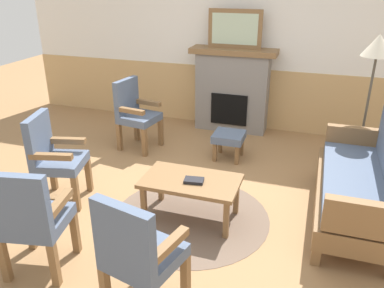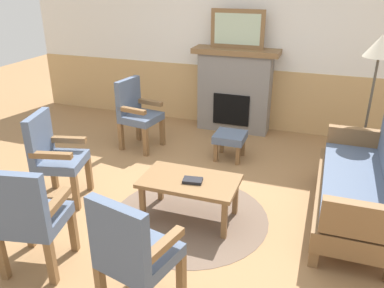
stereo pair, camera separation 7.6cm
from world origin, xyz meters
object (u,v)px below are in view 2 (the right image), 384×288
at_px(coffee_table, 190,184).
at_px(armchair_near_fireplace, 53,154).
at_px(couch, 360,185).
at_px(armchair_by_window_left, 137,111).
at_px(armchair_front_center, 29,215).
at_px(footstool, 230,139).
at_px(book_on_table, 193,180).
at_px(fireplace, 235,89).
at_px(framed_picture, 237,29).
at_px(floor_lamp_by_couch, 379,55).
at_px(armchair_front_left, 133,251).

distance_m(coffee_table, armchair_near_fireplace, 1.51).
distance_m(couch, armchair_by_window_left, 3.06).
bearing_deg(coffee_table, armchair_front_center, -129.53).
bearing_deg(footstool, book_on_table, -89.60).
bearing_deg(fireplace, framed_picture, 90.00).
height_order(framed_picture, book_on_table, framed_picture).
height_order(armchair_front_center, floor_lamp_by_couch, floor_lamp_by_couch).
xyz_separation_m(footstool, armchair_front_left, (0.00, -2.77, 0.25)).
bearing_deg(couch, armchair_by_window_left, 161.98).
distance_m(couch, coffee_table, 1.67).
bearing_deg(armchair_front_left, framed_picture, 93.26).
height_order(fireplace, armchair_by_window_left, fireplace).
height_order(armchair_front_left, floor_lamp_by_couch, floor_lamp_by_couch).
relative_size(armchair_by_window_left, floor_lamp_by_couch, 0.58).
bearing_deg(couch, framed_picture, 130.49).
bearing_deg(book_on_table, framed_picture, 94.97).
bearing_deg(armchair_near_fireplace, couch, 11.51).
bearing_deg(armchair_front_left, armchair_front_center, 173.09).
bearing_deg(couch, fireplace, 130.49).
bearing_deg(floor_lamp_by_couch, couch, -93.68).
distance_m(fireplace, footstool, 1.17).
relative_size(footstool, armchair_front_center, 0.41).
relative_size(couch, armchair_front_left, 1.84).
height_order(fireplace, armchair_front_center, fireplace).
height_order(couch, book_on_table, couch).
distance_m(couch, floor_lamp_by_couch, 1.62).
xyz_separation_m(framed_picture, armchair_front_left, (0.22, -3.86, -1.02)).
distance_m(footstool, armchair_front_left, 2.78).
bearing_deg(floor_lamp_by_couch, framed_picture, 155.24).
relative_size(framed_picture, armchair_near_fireplace, 0.82).
xyz_separation_m(footstool, floor_lamp_by_couch, (1.64, 0.24, 1.17)).
xyz_separation_m(book_on_table, armchair_front_center, (-1.00, -1.11, 0.08)).
height_order(armchair_near_fireplace, armchair_front_left, same).
bearing_deg(armchair_near_fireplace, armchair_front_center, -61.94).
xyz_separation_m(book_on_table, armchair_front_left, (-0.01, -1.23, 0.08)).
bearing_deg(coffee_table, armchair_near_fireplace, -175.43).
height_order(couch, armchair_front_center, same).
relative_size(framed_picture, armchair_by_window_left, 0.82).
xyz_separation_m(framed_picture, armchair_near_fireplace, (-1.32, -2.71, -1.02)).
bearing_deg(footstool, couch, -32.42).
distance_m(couch, book_on_table, 1.64).
bearing_deg(armchair_front_center, couch, 33.18).
xyz_separation_m(book_on_table, floor_lamp_by_couch, (1.63, 1.77, 1.00)).
height_order(book_on_table, armchair_by_window_left, armchair_by_window_left).
distance_m(coffee_table, floor_lamp_by_couch, 2.63).
height_order(armchair_near_fireplace, floor_lamp_by_couch, floor_lamp_by_couch).
bearing_deg(floor_lamp_by_couch, book_on_table, -132.52).
xyz_separation_m(couch, floor_lamp_by_couch, (0.08, 1.22, 1.05)).
height_order(couch, armchair_front_left, same).
distance_m(framed_picture, book_on_table, 2.86).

